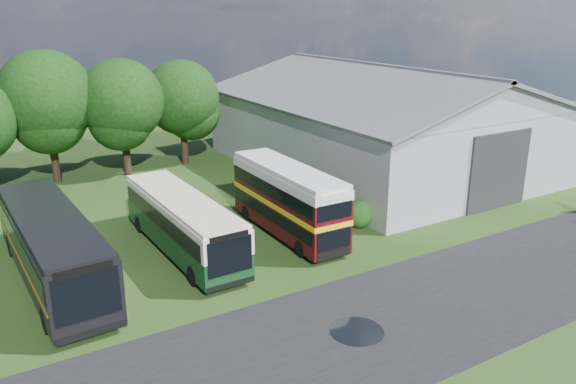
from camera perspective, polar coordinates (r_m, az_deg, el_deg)
ground at (r=26.05m, az=5.54°, el=-10.01°), size 120.00×120.00×0.00m
asphalt_road at (r=25.89m, az=15.03°, el=-10.79°), size 60.00×8.00×0.02m
puddle at (r=23.20m, az=6.99°, el=-13.90°), size 2.20×2.20×0.01m
storage_shed at (r=45.56m, az=9.01°, el=7.73°), size 18.80×24.80×8.15m
tree_mid at (r=43.91m, az=-23.31°, el=8.77°), size 6.80×6.80×9.60m
tree_right_a at (r=43.97m, az=-16.55°, el=8.84°), size 6.26×6.26×8.83m
tree_right_b at (r=46.25m, az=-10.75°, el=9.39°), size 5.98×5.98×8.45m
shrub_front at (r=33.48m, az=7.18°, el=-3.46°), size 1.70×1.70×1.70m
shrub_mid at (r=34.96m, az=5.16°, el=-2.43°), size 1.60×1.60×1.60m
shrub_back at (r=36.49m, az=3.32°, el=-1.49°), size 1.80×1.80×1.80m
bus_green_single at (r=29.79m, az=-10.63°, el=-3.11°), size 2.77×11.01×3.02m
bus_maroon_double at (r=31.49m, az=-0.03°, el=-0.90°), size 2.47×9.23×3.95m
bus_dark_single at (r=28.14m, az=-22.84°, el=-5.14°), size 3.38×12.45×3.40m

